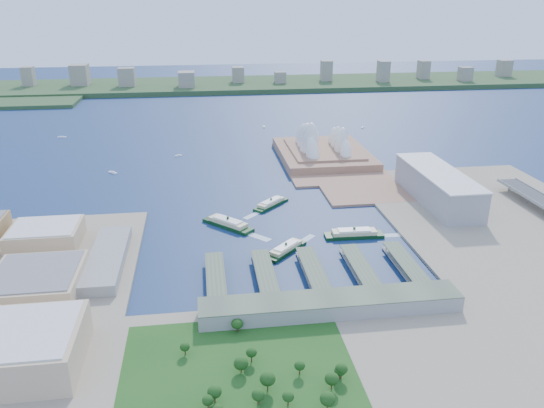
{
  "coord_description": "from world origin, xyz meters",
  "views": [
    {
      "loc": [
        -76.71,
        -471.8,
        226.77
      ],
      "look_at": [
        -3.61,
        56.9,
        18.0
      ],
      "focal_mm": 35.0,
      "sensor_mm": 36.0,
      "label": 1
    }
  ],
  "objects": [
    {
      "name": "boat_a",
      "position": [
        -199.25,
        248.14,
        1.44
      ],
      "size": [
        13.58,
        12.71,
        2.87
      ],
      "primitive_type": null,
      "rotation": [
        0.0,
        0.0,
        0.84
      ],
      "color": "white",
      "rests_on": "ground"
    },
    {
      "name": "terminal_building",
      "position": [
        15.0,
        -135.0,
        9.0
      ],
      "size": [
        200.0,
        28.0,
        12.0
      ],
      "primitive_type": "cube",
      "color": "gray",
      "rests_on": "south_land"
    },
    {
      "name": "toaster_building",
      "position": [
        195.0,
        80.0,
        20.5
      ],
      "size": [
        45.0,
        155.0,
        35.0
      ],
      "primitive_type": "cube",
      "color": "gray",
      "rests_on": "east_land"
    },
    {
      "name": "opera_house",
      "position": [
        105.0,
        280.0,
        32.0
      ],
      "size": [
        134.0,
        180.0,
        58.0
      ],
      "primitive_type": null,
      "color": "white",
      "rests_on": "peninsula"
    },
    {
      "name": "boat_b",
      "position": [
        -111.48,
        320.4,
        1.35
      ],
      "size": [
        10.58,
        6.51,
        2.7
      ],
      "primitive_type": null,
      "rotation": [
        0.0,
        0.0,
        1.9
      ],
      "color": "white",
      "rests_on": "ground"
    },
    {
      "name": "ground",
      "position": [
        0.0,
        0.0,
        0.0
      ],
      "size": [
        3000.0,
        3000.0,
        0.0
      ],
      "primitive_type": "plane",
      "color": "#0E1B44",
      "rests_on": "ground"
    },
    {
      "name": "ferry_wharves",
      "position": [
        14.0,
        -75.0,
        4.65
      ],
      "size": [
        184.0,
        90.0,
        9.3
      ],
      "primitive_type": null,
      "color": "#495641",
      "rests_on": "ground"
    },
    {
      "name": "boat_d",
      "position": [
        -314.81,
        465.74,
        1.23
      ],
      "size": [
        14.86,
        4.45,
        2.47
      ],
      "primitive_type": null,
      "rotation": [
        0.0,
        0.0,
        1.48
      ],
      "color": "white",
      "rests_on": "ground"
    },
    {
      "name": "ferry_b",
      "position": [
        0.75,
        96.45,
        4.89
      ],
      "size": [
        45.72,
        46.12,
        9.79
      ],
      "primitive_type": null,
      "rotation": [
        0.0,
        0.0,
        -0.78
      ],
      "color": "black",
      "rests_on": "ground"
    },
    {
      "name": "ferry_d",
      "position": [
        72.4,
        0.16,
        5.62
      ],
      "size": [
        59.94,
        17.12,
        11.24
      ],
      "primitive_type": null,
      "rotation": [
        0.0,
        0.0,
        1.54
      ],
      "color": "black",
      "rests_on": "ground"
    },
    {
      "name": "boat_e",
      "position": [
        41.49,
        493.66,
        1.5
      ],
      "size": [
        4.74,
        12.49,
        3.01
      ],
      "primitive_type": null,
      "rotation": [
        0.0,
        0.0,
        -0.07
      ],
      "color": "white",
      "rests_on": "ground"
    },
    {
      "name": "ferry_a",
      "position": [
        -52.53,
        43.69,
        5.74
      ],
      "size": [
        53.3,
        54.38,
        11.48
      ],
      "primitive_type": null,
      "rotation": [
        0.0,
        0.0,
        0.77
      ],
      "color": "black",
      "rests_on": "ground"
    },
    {
      "name": "boat_c",
      "position": [
        222.37,
        463.04,
        1.41
      ],
      "size": [
        9.56,
        12.62,
        2.82
      ],
      "primitive_type": null,
      "rotation": [
        0.0,
        0.0,
        2.6
      ],
      "color": "white",
      "rests_on": "ground"
    },
    {
      "name": "peninsula",
      "position": [
        107.5,
        260.0,
        1.5
      ],
      "size": [
        135.0,
        220.0,
        3.0
      ],
      "primitive_type": "cube",
      "color": "#936950",
      "rests_on": "ground"
    },
    {
      "name": "far_skyline",
      "position": [
        0.0,
        960.0,
        39.5
      ],
      "size": [
        1900.0,
        140.0,
        55.0
      ],
      "primitive_type": null,
      "color": "gray",
      "rests_on": "far_shore"
    },
    {
      "name": "park",
      "position": [
        -60.0,
        -190.0,
        11.0
      ],
      "size": [
        150.0,
        110.0,
        16.0
      ],
      "primitive_type": null,
      "color": "#194714",
      "rests_on": "south_land"
    },
    {
      "name": "far_shore",
      "position": [
        0.0,
        980.0,
        6.0
      ],
      "size": [
        2200.0,
        260.0,
        12.0
      ],
      "primitive_type": "cube",
      "color": "#2D4926",
      "rests_on": "ground"
    },
    {
      "name": "east_land",
      "position": [
        240.0,
        -50.0,
        1.5
      ],
      "size": [
        240.0,
        500.0,
        3.0
      ],
      "primitive_type": "cube",
      "color": "gray",
      "rests_on": "ground"
    },
    {
      "name": "ferry_c",
      "position": [
        -1.32,
        -23.79,
        4.89
      ],
      "size": [
        45.59,
        46.25,
        9.79
      ],
      "primitive_type": null,
      "rotation": [
        0.0,
        0.0,
        2.37
      ],
      "color": "black",
      "rests_on": "ground"
    },
    {
      "name": "south_land",
      "position": [
        0.0,
        -210.0,
        1.5
      ],
      "size": [
        720.0,
        180.0,
        3.0
      ],
      "primitive_type": "cube",
      "color": "gray",
      "rests_on": "ground"
    }
  ]
}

